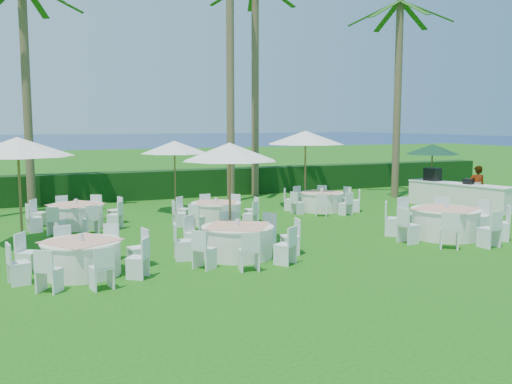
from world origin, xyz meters
TOP-DOWN VIEW (x-y plane):
  - ground at (0.00, 0.00)m, footprint 120.00×120.00m
  - hedge at (0.00, 12.00)m, footprint 34.00×1.00m
  - ocean at (0.00, 102.00)m, footprint 260.00×260.00m
  - banquet_table_a at (-5.18, 0.27)m, footprint 2.98×2.98m
  - banquet_table_b at (-1.49, 0.43)m, footprint 3.09×3.09m
  - banquet_table_c at (4.81, 0.21)m, footprint 3.39×3.39m
  - banquet_table_d at (-4.60, 6.15)m, footprint 2.96×2.96m
  - banquet_table_e at (-0.40, 4.94)m, footprint 2.83×2.83m
  - banquet_table_f at (4.15, 5.98)m, footprint 2.80×2.80m
  - umbrella_a at (-6.25, 3.86)m, footprint 2.83×2.83m
  - umbrella_b at (-1.16, 1.78)m, footprint 2.58×2.58m
  - umbrella_c at (-0.92, 7.86)m, footprint 2.50×2.50m
  - umbrella_d at (3.99, 6.99)m, footprint 2.99×2.99m
  - umbrella_green at (9.33, 6.02)m, footprint 2.16×2.16m
  - buffet_table at (9.34, 4.51)m, footprint 1.82×4.22m
  - staff_person at (9.63, 3.86)m, footprint 0.72×0.61m
  - palm_b at (-5.69, 11.06)m, footprint 4.41×4.07m
  - palm_c at (1.97, 9.65)m, footprint 4.41×4.10m
  - palm_d at (3.71, 11.10)m, footprint 4.36×4.27m
  - palm_e at (9.14, 8.12)m, footprint 4.20×4.39m

SIDE VIEW (x-z plane):
  - ground at x=0.00m, z-range 0.00..0.00m
  - ocean at x=0.00m, z-range 0.00..0.00m
  - banquet_table_f at x=4.15m, z-range -0.06..0.80m
  - banquet_table_e at x=-0.40m, z-range -0.06..0.81m
  - banquet_table_d at x=-4.60m, z-range -0.06..0.84m
  - banquet_table_a at x=-5.18m, z-range -0.06..0.85m
  - banquet_table_b at x=-1.49m, z-range -0.06..0.88m
  - banquet_table_c at x=4.81m, z-range -0.06..0.95m
  - buffet_table at x=9.34m, z-range -0.22..1.25m
  - hedge at x=0.00m, z-range 0.00..1.20m
  - staff_person at x=9.63m, z-range 0.00..1.67m
  - umbrella_green at x=9.33m, z-range 0.99..3.40m
  - umbrella_c at x=-0.92m, z-range 1.08..3.70m
  - umbrella_b at x=-1.16m, z-range 1.13..3.87m
  - umbrella_a at x=-6.25m, z-range 1.19..4.09m
  - umbrella_d at x=3.99m, z-range 1.22..4.18m
  - palm_e at x=9.14m, z-range 0.45..8.90m
  - palm_b at x=-5.69m, z-range 0.45..8.92m
  - palm_d at x=3.71m, z-range 0.46..9.95m
  - palm_c at x=1.97m, z-range 0.48..11.75m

